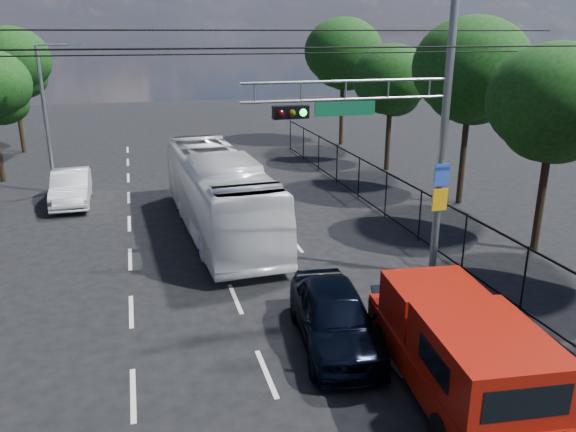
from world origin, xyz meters
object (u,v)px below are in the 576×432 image
object	(u,v)px
red_pickup	(457,347)
white_van	(71,187)
white_bus	(219,193)
signal_mast	(409,115)
navy_hatchback	(335,316)

from	to	relation	value
red_pickup	white_van	world-z (taller)	red_pickup
red_pickup	white_bus	xyz separation A→B (m)	(-3.23, 12.01, 0.40)
signal_mast	white_bus	size ratio (longest dim) A/B	0.85
white_van	signal_mast	bearing A→B (deg)	-48.60
navy_hatchback	white_van	distance (m)	16.66
signal_mast	red_pickup	distance (m)	7.27
signal_mast	white_bus	distance (m)	8.63
navy_hatchback	white_bus	size ratio (longest dim) A/B	0.41
navy_hatchback	white_bus	world-z (taller)	white_bus
signal_mast	white_bus	xyz separation A→B (m)	(-4.76, 6.19, -3.68)
signal_mast	navy_hatchback	size ratio (longest dim) A/B	2.08
white_van	white_bus	bearing A→B (deg)	-43.84
navy_hatchback	white_van	world-z (taller)	navy_hatchback
red_pickup	navy_hatchback	distance (m)	3.24
signal_mast	navy_hatchback	distance (m)	6.40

